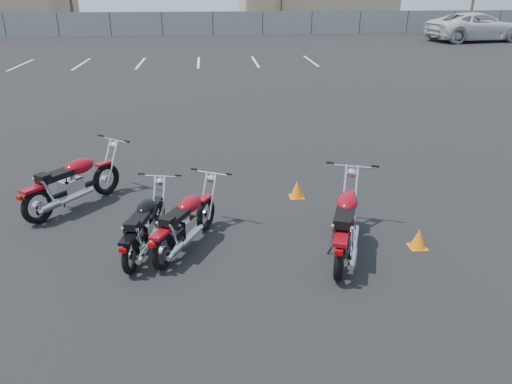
{
  "coord_description": "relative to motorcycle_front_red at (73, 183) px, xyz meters",
  "views": [
    {
      "loc": [
        -0.52,
        -6.95,
        3.82
      ],
      "look_at": [
        0.2,
        0.6,
        0.65
      ],
      "focal_mm": 35.0,
      "sensor_mm": 36.0,
      "label": 1
    }
  ],
  "objects": [
    {
      "name": "training_cone_near",
      "position": [
        4.14,
        0.11,
        -0.33
      ],
      "size": [
        0.28,
        0.28,
        0.33
      ],
      "color": "orange",
      "rests_on": "ground"
    },
    {
      "name": "motorcycle_front_red",
      "position": [
        0.0,
        0.0,
        0.0
      ],
      "size": [
        1.7,
        1.99,
        1.08
      ],
      "color": "black",
      "rests_on": "ground"
    },
    {
      "name": "ground",
      "position": [
        3.03,
        -1.71,
        -0.49
      ],
      "size": [
        120.0,
        120.0,
        0.0
      ],
      "primitive_type": "plane",
      "color": "black",
      "rests_on": "ground"
    },
    {
      "name": "motorcycle_second_black",
      "position": [
        1.47,
        -1.74,
        -0.07
      ],
      "size": [
        0.81,
        1.89,
        0.93
      ],
      "color": "black",
      "rests_on": "ground"
    },
    {
      "name": "motorcycle_third_red",
      "position": [
        2.08,
        -1.71,
        -0.05
      ],
      "size": [
        1.25,
        1.89,
        0.96
      ],
      "color": "black",
      "rests_on": "ground"
    },
    {
      "name": "parking_line_stripes",
      "position": [
        0.53,
        18.29,
        -0.49
      ],
      "size": [
        15.12,
        4.0,
        0.01
      ],
      "color": "silver",
      "rests_on": "ground"
    },
    {
      "name": "chainlink_fence",
      "position": [
        3.03,
        33.29,
        0.41
      ],
      "size": [
        80.06,
        0.06,
        1.8
      ],
      "color": "slate",
      "rests_on": "ground"
    },
    {
      "name": "motorcycle_rear_red",
      "position": [
        4.49,
        -2.1,
        0.0
      ],
      "size": [
        1.19,
        2.2,
        1.09
      ],
      "color": "black",
      "rests_on": "ground"
    },
    {
      "name": "tan_building_east",
      "position": [
        13.03,
        42.29,
        1.37
      ],
      "size": [
        14.4,
        9.4,
        3.7
      ],
      "color": "tan",
      "rests_on": "ground"
    },
    {
      "name": "white_van",
      "position": [
        21.69,
        27.0,
        1.05
      ],
      "size": [
        4.49,
        8.51,
        3.08
      ],
      "primitive_type": "imported",
      "rotation": [
        0.0,
        0.0,
        1.73
      ],
      "color": "silver",
      "rests_on": "ground"
    },
    {
      "name": "training_cone_far",
      "position": [
        5.69,
        -2.05,
        -0.33
      ],
      "size": [
        0.27,
        0.27,
        0.32
      ],
      "color": "orange",
      "rests_on": "ground"
    }
  ]
}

